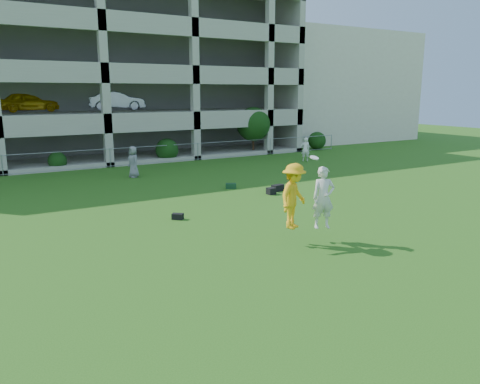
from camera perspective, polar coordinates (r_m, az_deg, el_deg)
ground at (r=13.32m, az=7.42°, el=-8.16°), size 100.00×100.00×0.00m
stucco_building at (r=48.73m, az=8.58°, el=12.47°), size 16.00×14.00×10.00m
bystander_c at (r=26.21m, az=-12.87°, el=3.61°), size 0.64×0.89×1.70m
bystander_e at (r=31.97m, az=7.97°, el=5.18°), size 0.69×0.62×1.59m
bag_black_b at (r=17.34m, az=-7.60°, el=-2.97°), size 0.46×0.45×0.22m
crate_d at (r=21.40m, az=3.82°, el=0.11°), size 0.36×0.36×0.30m
bag_black_e at (r=22.14m, az=4.61°, el=0.51°), size 0.65×0.42×0.30m
bag_green_g at (r=22.65m, az=-1.12°, el=0.75°), size 0.58×0.50×0.25m
frisbee_contest at (r=14.24m, az=7.47°, el=-0.54°), size 2.12×1.24×2.26m
parking_garage at (r=38.29m, az=-19.62°, el=13.57°), size 30.00×14.00×12.00m
fence at (r=30.07m, az=-15.55°, el=4.07°), size 36.06×0.06×1.20m
shrub_row at (r=32.11m, az=-8.03°, el=6.49°), size 34.38×2.52×3.50m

